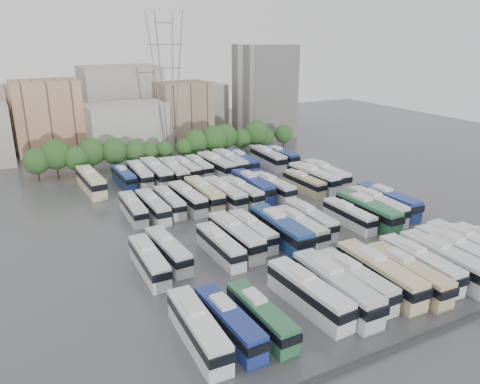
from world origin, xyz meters
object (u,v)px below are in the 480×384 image
bus_r0_s5 (335,287)px  bus_r2_s11 (304,183)px  bus_r1_s13 (388,201)px  bus_r3_s5 (174,172)px  bus_r0_s1 (229,322)px  bus_r3_s8 (216,165)px  bus_r3_s9 (230,162)px  bus_r1_s12 (377,205)px  bus_r2_s12 (314,177)px  electricity_pylon (167,79)px  bus_r0_s11 (459,253)px  bus_r1_s1 (168,250)px  bus_r1_s6 (280,229)px  bus_r3_s2 (124,177)px  bus_r2_s4 (187,198)px  bus_r0_s10 (444,260)px  bus_r1_s5 (252,230)px  bus_r3_s6 (186,168)px  bus_r3_s7 (199,166)px  bus_r3_s12 (268,158)px  bus_r0_s8 (407,273)px  bus_r0_s9 (420,264)px  bus_r2_s5 (204,194)px  bus_r1_s3 (220,246)px  bus_r1_s10 (349,215)px  bus_r2_s3 (169,202)px  bus_r2_s7 (241,192)px  bus_r3_s3 (140,174)px  bus_r3_s0 (91,181)px  bus_r2_s8 (252,186)px  apartment_tower (264,92)px  bus_r3_s4 (156,172)px  bus_r3_s13 (280,156)px  bus_r0_s2 (261,315)px  bus_r3_s10 (242,161)px  bus_r2_s6 (224,194)px  bus_r1_s8 (310,219)px  bus_r0_s6 (355,280)px  bus_r0_s0 (198,328)px  bus_r0_s4 (309,293)px  bus_r1_s0 (149,261)px  bus_r2_s2 (153,206)px  bus_r2_s13 (326,174)px  bus_r1_s4 (236,236)px  bus_r1_s11 (367,211)px

bus_r0_s5 → bus_r2_s11: (19.90, 34.26, -0.38)m
bus_r1_s13 → bus_r3_s5: (-26.45, 33.53, 0.03)m
bus_r0_s1 → bus_r3_s8: bus_r3_s8 is taller
bus_r0_s1 → bus_r3_s9: bus_r3_s9 is taller
bus_r1_s12 → bus_r2_s12: 17.62m
bus_r1_s12 → bus_r3_s9: bearing=108.5°
electricity_pylon → bus_r0_s11: (12.78, -74.27, -16.64)m
bus_r1_s1 → bus_r1_s6: bus_r1_s6 is taller
bus_r0_s11 → bus_r3_s2: bus_r0_s11 is taller
bus_r0_s5 → bus_r2_s4: bus_r0_s5 is taller
bus_r0_s10 → bus_r1_s5: 26.02m
bus_r3_s5 → bus_r3_s6: size_ratio=1.12×
bus_r2_s4 → bus_r3_s7: bus_r2_s4 is taller
bus_r2_s4 → bus_r3_s12: 31.12m
bus_r0_s8 → bus_r0_s9: (3.22, 1.05, 0.00)m
bus_r2_s5 → bus_r1_s3: bearing=-106.7°
bus_r1_s10 → bus_r3_s2: bearing=125.3°
bus_r2_s3 → bus_r3_s12: bus_r3_s12 is taller
bus_r0_s10 → bus_r3_s2: bus_r0_s10 is taller
bus_r2_s7 → bus_r1_s5: bearing=-115.2°
bus_r3_s6 → bus_r3_s3: bearing=177.2°
bus_r3_s0 → bus_r2_s8: bearing=-35.3°
apartment_tower → bus_r2_s8: apartment_tower is taller
bus_r0_s10 → bus_r3_s4: (-19.90, 54.33, 0.08)m
bus_r0_s1 → bus_r3_s3: (6.83, 54.18, 0.14)m
bus_r1_s13 → bus_r3_s13: bus_r1_s13 is taller
bus_r1_s6 → bus_r2_s3: size_ratio=1.25×
bus_r0_s2 → bus_r0_s9: 23.09m
bus_r0_s2 → bus_r3_s12: 62.61m
bus_r2_s12 → bus_r3_s10: size_ratio=1.07×
bus_r2_s6 → bus_r1_s3: bearing=-119.0°
bus_r3_s7 → bus_r1_s8: bearing=-83.2°
bus_r1_s8 → bus_r2_s6: bearing=114.9°
bus_r0_s6 → bus_r3_s3: 54.61m
bus_r0_s0 → bus_r2_s12: 52.98m
bus_r0_s4 → bus_r2_s11: bus_r0_s4 is taller
bus_r2_s3 → bus_r2_s6: 9.94m
bus_r1_s5 → bus_r0_s6: bearing=-79.2°
bus_r1_s0 → bus_r1_s5: bus_r1_s0 is taller
bus_r1_s5 → bus_r2_s2: bus_r2_s2 is taller
bus_r2_s13 → bus_r3_s4: size_ratio=0.96×
bus_r0_s5 → bus_r3_s5: bus_r0_s5 is taller
bus_r3_s4 → bus_r3_s10: (19.85, 0.06, -0.20)m
bus_r2_s2 → bus_r2_s8: 19.84m
bus_r0_s1 → bus_r1_s4: bus_r1_s4 is taller
bus_r0_s4 → bus_r3_s10: 56.19m
electricity_pylon → bus_r1_s10: 59.77m
bus_r1_s6 → bus_r1_s11: bearing=0.6°
bus_r0_s9 → bus_r3_s9: size_ratio=0.93×
bus_r1_s1 → bus_r1_s8: 23.24m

